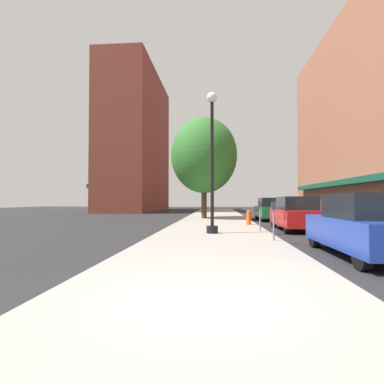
# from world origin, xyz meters

# --- Properties ---
(ground_plane) EXTENTS (90.00, 90.00, 0.00)m
(ground_plane) POSITION_xyz_m (4.00, 18.00, 0.00)
(ground_plane) COLOR #232326
(sidewalk_slab) EXTENTS (4.80, 50.00, 0.12)m
(sidewalk_slab) POSITION_xyz_m (0.00, 19.00, 0.06)
(sidewalk_slab) COLOR gray
(sidewalk_slab) RESTS_ON ground
(building_far_background) EXTENTS (6.80, 18.00, 18.75)m
(building_far_background) POSITION_xyz_m (-11.01, 37.00, 9.35)
(building_far_background) COLOR brown
(building_far_background) RESTS_ON ground
(lamppost) EXTENTS (0.48, 0.48, 5.90)m
(lamppost) POSITION_xyz_m (-0.06, 8.35, 3.20)
(lamppost) COLOR black
(lamppost) RESTS_ON sidewalk_slab
(fire_hydrant) EXTENTS (0.33, 0.26, 0.79)m
(fire_hydrant) POSITION_xyz_m (1.89, 12.88, 0.52)
(fire_hydrant) COLOR #E05614
(fire_hydrant) RESTS_ON sidewalk_slab
(parking_meter_near) EXTENTS (0.14, 0.09, 1.31)m
(parking_meter_near) POSITION_xyz_m (2.05, 6.14, 0.95)
(parking_meter_near) COLOR slate
(parking_meter_near) RESTS_ON sidewalk_slab
(parking_meter_far) EXTENTS (0.14, 0.09, 1.31)m
(parking_meter_far) POSITION_xyz_m (2.05, 9.48, 0.95)
(parking_meter_far) COLOR slate
(parking_meter_far) RESTS_ON sidewalk_slab
(tree_near) EXTENTS (5.00, 5.00, 7.65)m
(tree_near) POSITION_xyz_m (-0.87, 18.76, 4.88)
(tree_near) COLOR #422D1E
(tree_near) RESTS_ON sidewalk_slab
(car_blue) EXTENTS (1.80, 4.30, 1.66)m
(car_blue) POSITION_xyz_m (4.00, 3.96, 0.81)
(car_blue) COLOR black
(car_blue) RESTS_ON ground
(car_red) EXTENTS (1.80, 4.30, 1.66)m
(car_red) POSITION_xyz_m (4.00, 11.00, 0.81)
(car_red) COLOR black
(car_red) RESTS_ON ground
(car_green) EXTENTS (1.80, 4.30, 1.66)m
(car_green) POSITION_xyz_m (4.00, 18.35, 0.81)
(car_green) COLOR black
(car_green) RESTS_ON ground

